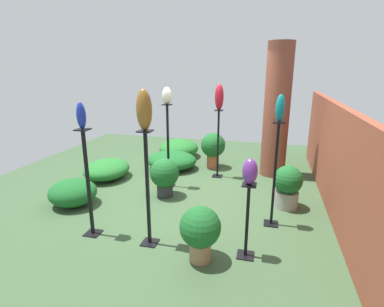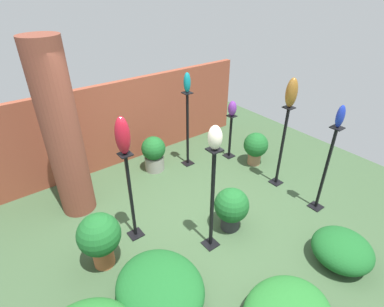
# 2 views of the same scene
# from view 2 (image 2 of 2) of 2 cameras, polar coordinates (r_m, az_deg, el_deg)

# --- Properties ---
(ground_plane) EXTENTS (8.00, 8.00, 0.00)m
(ground_plane) POSITION_cam_2_polar(r_m,az_deg,el_deg) (4.67, 0.79, -13.73)
(ground_plane) COLOR #385133
(brick_wall_back) EXTENTS (5.60, 0.12, 1.64)m
(brick_wall_back) POSITION_cam_2_polar(r_m,az_deg,el_deg) (5.96, -13.62, 5.54)
(brick_wall_back) COLOR brown
(brick_wall_back) RESTS_ON ground
(brick_pillar) EXTENTS (0.51, 0.51, 2.67)m
(brick_pillar) POSITION_cam_2_polar(r_m,az_deg,el_deg) (4.63, -23.45, 3.34)
(brick_pillar) COLOR brown
(brick_pillar) RESTS_ON ground
(pedestal_ruby) EXTENTS (0.20, 0.20, 1.38)m
(pedestal_ruby) POSITION_cam_2_polar(r_m,az_deg,el_deg) (4.20, -11.48, -8.80)
(pedestal_ruby) COLOR black
(pedestal_ruby) RESTS_ON ground
(pedestal_violet) EXTENTS (0.20, 0.20, 0.92)m
(pedestal_violet) POSITION_cam_2_polar(r_m,az_deg,el_deg) (6.16, 7.27, 2.86)
(pedestal_violet) COLOR black
(pedestal_violet) RESTS_ON ground
(pedestal_cobalt) EXTENTS (0.20, 0.20, 1.45)m
(pedestal_cobalt) POSITION_cam_2_polar(r_m,az_deg,el_deg) (5.02, 23.95, -3.45)
(pedestal_cobalt) COLOR black
(pedestal_cobalt) RESTS_ON ground
(pedestal_bronze) EXTENTS (0.20, 0.20, 1.48)m
(pedestal_bronze) POSITION_cam_2_polar(r_m,az_deg,el_deg) (5.38, 16.65, 0.59)
(pedestal_bronze) COLOR black
(pedestal_bronze) RESTS_ON ground
(pedestal_ivory) EXTENTS (0.20, 0.20, 1.55)m
(pedestal_ivory) POSITION_cam_2_polar(r_m,az_deg,el_deg) (3.93, 3.84, -9.73)
(pedestal_ivory) COLOR black
(pedestal_ivory) RESTS_ON ground
(pedestal_teal) EXTENTS (0.20, 0.20, 1.49)m
(pedestal_teal) POSITION_cam_2_polar(r_m,az_deg,el_deg) (5.72, -0.85, 3.96)
(pedestal_teal) COLOR black
(pedestal_teal) RESTS_ON ground
(art_vase_ruby) EXTENTS (0.19, 0.17, 0.50)m
(art_vase_ruby) POSITION_cam_2_polar(r_m,az_deg,el_deg) (3.66, -13.07, 3.32)
(art_vase_ruby) COLOR maroon
(art_vase_ruby) RESTS_ON pedestal_ruby
(art_vase_violet) EXTENTS (0.16, 0.17, 0.30)m
(art_vase_violet) POSITION_cam_2_polar(r_m,az_deg,el_deg) (5.88, 7.68, 8.51)
(art_vase_violet) COLOR #6B2D8C
(art_vase_violet) RESTS_ON pedestal_violet
(art_vase_cobalt) EXTENTS (0.12, 0.11, 0.33)m
(art_vase_cobalt) POSITION_cam_2_polar(r_m,az_deg,el_deg) (4.60, 26.40, 6.36)
(art_vase_cobalt) COLOR #192D9E
(art_vase_cobalt) RESTS_ON pedestal_cobalt
(art_vase_bronze) EXTENTS (0.18, 0.18, 0.48)m
(art_vase_bronze) POSITION_cam_2_polar(r_m,az_deg,el_deg) (4.96, 18.43, 10.94)
(art_vase_bronze) COLOR brown
(art_vase_bronze) RESTS_ON pedestal_bronze
(art_vase_ivory) EXTENTS (0.16, 0.17, 0.30)m
(art_vase_ivory) POSITION_cam_2_polar(r_m,az_deg,el_deg) (3.38, 4.41, 3.05)
(art_vase_ivory) COLOR beige
(art_vase_ivory) RESTS_ON pedestal_ivory
(art_vase_teal) EXTENTS (0.13, 0.12, 0.36)m
(art_vase_teal) POSITION_cam_2_polar(r_m,az_deg,el_deg) (5.35, -0.93, 13.37)
(art_vase_teal) COLOR #0F727A
(art_vase_teal) RESTS_ON pedestal_teal
(potted_plant_back_center) EXTENTS (0.48, 0.48, 0.67)m
(potted_plant_back_center) POSITION_cam_2_polar(r_m,az_deg,el_deg) (6.00, 12.03, 1.33)
(potted_plant_back_center) COLOR #936B4C
(potted_plant_back_center) RESTS_ON ground
(potted_plant_near_pillar) EXTENTS (0.46, 0.46, 0.70)m
(potted_plant_near_pillar) POSITION_cam_2_polar(r_m,az_deg,el_deg) (5.74, -7.30, 0.18)
(potted_plant_near_pillar) COLOR gray
(potted_plant_near_pillar) RESTS_ON ground
(potted_plant_front_left) EXTENTS (0.54, 0.54, 0.79)m
(potted_plant_front_left) POSITION_cam_2_polar(r_m,az_deg,el_deg) (4.02, -17.21, -14.95)
(potted_plant_front_left) COLOR #B25B38
(potted_plant_front_left) RESTS_ON ground
(potted_plant_mid_left) EXTENTS (0.51, 0.51, 0.68)m
(potted_plant_mid_left) POSITION_cam_2_polar(r_m,az_deg,el_deg) (4.43, 7.51, -10.06)
(potted_plant_mid_left) COLOR #2D2D33
(potted_plant_mid_left) RESTS_ON ground
(foliage_bed_east) EXTENTS (0.98, 1.11, 0.39)m
(foliage_bed_east) POSITION_cam_2_polar(r_m,az_deg,el_deg) (3.78, -6.13, -24.03)
(foliage_bed_east) COLOR #195923
(foliage_bed_east) RESTS_ON ground
(foliage_bed_rear) EXTENTS (0.74, 0.77, 0.43)m
(foliage_bed_rear) POSITION_cam_2_polar(r_m,az_deg,el_deg) (4.52, 26.68, -16.06)
(foliage_bed_rear) COLOR #195923
(foliage_bed_rear) RESTS_ON ground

